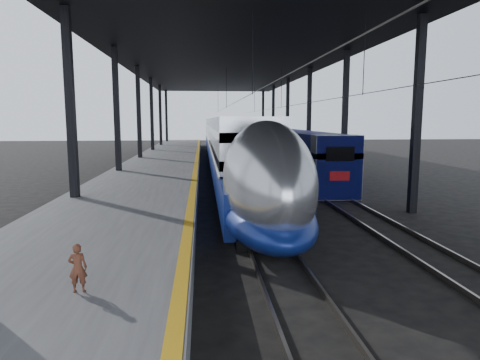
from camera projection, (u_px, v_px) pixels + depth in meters
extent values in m
plane|color=black|center=(210.00, 249.00, 14.43)|extent=(160.00, 160.00, 0.00)
cube|color=#4C4C4F|center=(161.00, 169.00, 33.78)|extent=(6.00, 80.00, 1.00)
cube|color=#CE9413|center=(196.00, 162.00, 33.96)|extent=(0.30, 80.00, 0.01)
cube|color=slate|center=(221.00, 174.00, 34.26)|extent=(0.08, 80.00, 0.16)
cube|color=slate|center=(239.00, 173.00, 34.38)|extent=(0.08, 80.00, 0.16)
cube|color=slate|center=(283.00, 173.00, 34.69)|extent=(0.08, 80.00, 0.16)
cube|color=slate|center=(300.00, 173.00, 34.82)|extent=(0.08, 80.00, 0.16)
cube|color=black|center=(71.00, 116.00, 18.23)|extent=(0.35, 0.35, 9.00)
cube|color=black|center=(417.00, 116.00, 19.57)|extent=(0.35, 0.35, 9.00)
cube|color=black|center=(117.00, 117.00, 28.09)|extent=(0.35, 0.35, 9.00)
cube|color=black|center=(345.00, 118.00, 29.44)|extent=(0.35, 0.35, 9.00)
cube|color=black|center=(139.00, 118.00, 37.96)|extent=(0.35, 0.35, 9.00)
cube|color=black|center=(309.00, 118.00, 39.30)|extent=(0.35, 0.35, 9.00)
cube|color=black|center=(152.00, 119.00, 47.82)|extent=(0.35, 0.35, 9.00)
cube|color=black|center=(287.00, 119.00, 49.17)|extent=(0.35, 0.35, 9.00)
cube|color=black|center=(160.00, 119.00, 57.69)|extent=(0.35, 0.35, 9.00)
cube|color=black|center=(273.00, 119.00, 59.03)|extent=(0.35, 0.35, 9.00)
cube|color=black|center=(166.00, 119.00, 67.55)|extent=(0.35, 0.35, 9.00)
cube|color=black|center=(263.00, 119.00, 68.90)|extent=(0.35, 0.35, 9.00)
cube|color=black|center=(229.00, 56.00, 33.04)|extent=(18.00, 75.00, 0.45)
cylinder|color=slate|center=(230.00, 105.00, 33.57)|extent=(0.03, 74.00, 0.03)
cylinder|color=slate|center=(293.00, 105.00, 34.00)|extent=(0.03, 74.00, 0.03)
cube|color=#ACAEB3|center=(223.00, 138.00, 46.10)|extent=(3.02, 57.00, 4.17)
cube|color=navy|center=(224.00, 151.00, 44.80)|extent=(3.10, 62.00, 1.61)
cube|color=silver|center=(223.00, 143.00, 46.17)|extent=(3.12, 57.00, 0.10)
cube|color=black|center=(223.00, 127.00, 45.93)|extent=(3.06, 57.00, 0.44)
cube|color=black|center=(223.00, 138.00, 46.10)|extent=(3.06, 57.00, 0.44)
ellipsoid|color=#ACAEB3|center=(266.00, 180.00, 15.05)|extent=(3.02, 8.40, 4.17)
ellipsoid|color=navy|center=(266.00, 213.00, 15.22)|extent=(3.10, 8.40, 1.77)
ellipsoid|color=black|center=(280.00, 164.00, 12.37)|extent=(1.56, 2.20, 0.94)
cube|color=black|center=(266.00, 236.00, 15.33)|extent=(2.29, 2.60, 0.40)
cube|color=black|center=(228.00, 168.00, 37.03)|extent=(2.29, 2.60, 0.40)
cube|color=navy|center=(301.00, 155.00, 31.45)|extent=(2.52, 18.00, 3.42)
cube|color=#92959A|center=(336.00, 167.00, 23.17)|extent=(2.57, 1.20, 3.47)
cube|color=black|center=(340.00, 154.00, 22.45)|extent=(1.53, 0.06, 0.77)
cube|color=#A30C11|center=(339.00, 176.00, 22.61)|extent=(1.08, 0.06, 0.50)
cube|color=#92959A|center=(264.00, 142.00, 50.19)|extent=(2.52, 18.00, 3.42)
cube|color=#92959A|center=(247.00, 136.00, 68.94)|extent=(2.52, 18.00, 3.42)
cube|color=black|center=(323.00, 190.00, 25.76)|extent=(1.98, 2.40, 0.36)
cube|color=black|center=(268.00, 158.00, 47.46)|extent=(1.98, 2.40, 0.36)
imported|color=#522A1B|center=(78.00, 268.00, 8.29)|extent=(0.37, 0.25, 0.97)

